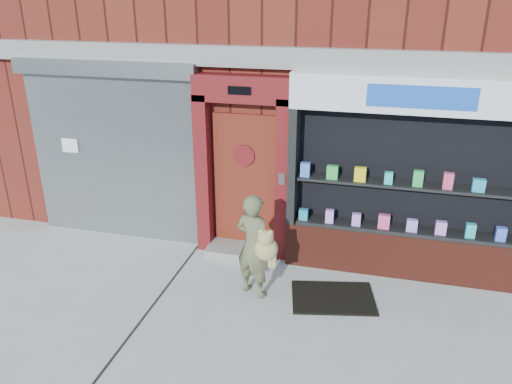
% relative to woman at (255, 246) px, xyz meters
% --- Properties ---
extents(ground, '(80.00, 80.00, 0.00)m').
position_rel_woman_xyz_m(ground, '(0.25, -0.69, -0.77)').
color(ground, '#9E9E99').
rests_on(ground, ground).
extents(shutter_bay, '(3.10, 0.30, 3.04)m').
position_rel_woman_xyz_m(shutter_bay, '(-2.75, 1.23, 0.95)').
color(shutter_bay, gray).
rests_on(shutter_bay, ground).
extents(red_door_bay, '(1.52, 0.58, 2.90)m').
position_rel_woman_xyz_m(red_door_bay, '(-0.50, 1.17, 0.69)').
color(red_door_bay, '#4D0D10').
rests_on(red_door_bay, ground).
extents(pharmacy_bay, '(3.50, 0.41, 3.00)m').
position_rel_woman_xyz_m(pharmacy_bay, '(2.00, 1.12, 0.61)').
color(pharmacy_bay, '#5C2115').
rests_on(pharmacy_bay, ground).
extents(woman, '(0.68, 0.54, 1.52)m').
position_rel_woman_xyz_m(woman, '(0.00, 0.00, 0.00)').
color(woman, '#5A5E3D').
rests_on(woman, ground).
extents(doormat, '(1.29, 1.02, 0.03)m').
position_rel_woman_xyz_m(doormat, '(1.10, 0.14, -0.75)').
color(doormat, black).
rests_on(doormat, ground).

